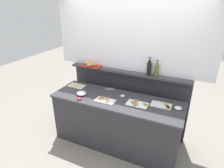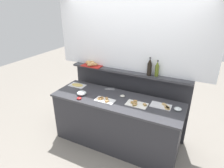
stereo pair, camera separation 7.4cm
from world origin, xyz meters
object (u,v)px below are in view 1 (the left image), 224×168
Objects in this scene: glass_bowl_medium at (82,93)px; wine_bottle_dark at (149,67)px; sandwich_platter_side at (163,106)px; glass_bowl_large at (178,108)px; condiment_bowl_cream at (79,99)px; olive_oil_bottle at (157,69)px; sandwich_platter_rear at (105,100)px; bread_basket at (91,64)px; sandwich_platter_front at (137,104)px; condiment_bowl_dark at (122,96)px; cold_cuts_platter at (77,86)px; serving_tongs at (109,89)px.

wine_bottle_dark is (1.01, 0.59, 0.45)m from glass_bowl_medium.
sandwich_platter_side is 0.69m from wine_bottle_dark.
glass_bowl_large reaches higher than condiment_bowl_cream.
sandwich_platter_rear is at bearing -137.93° from olive_oil_bottle.
glass_bowl_large is at bearing 7.80° from glass_bowl_medium.
glass_bowl_large is 0.28× the size of bread_basket.
bread_basket is (-1.73, 0.36, 0.35)m from glass_bowl_large.
condiment_bowl_cream is at bearing -75.34° from bread_basket.
sandwich_platter_front is 0.96m from condiment_bowl_cream.
sandwich_platter_front is 1.08× the size of wine_bottle_dark.
condiment_bowl_dark is 0.30× the size of olive_oil_bottle.
wine_bottle_dark is at bearing 44.92° from condiment_bowl_dark.
wine_bottle_dark is (0.56, 0.59, 0.47)m from sandwich_platter_rear.
glass_bowl_large is 0.74m from olive_oil_bottle.
condiment_bowl_dark is at bearing 20.25° from glass_bowl_medium.
wine_bottle_dark reaches higher than cold_cuts_platter.
sandwich_platter_front reaches higher than cold_cuts_platter.
glass_bowl_medium reaches higher than condiment_bowl_cream.
glass_bowl_medium is at bearing -76.55° from bread_basket.
glass_bowl_large is at bearing -8.83° from serving_tongs.
serving_tongs is at bearing 153.68° from condiment_bowl_dark.
sandwich_platter_side reaches higher than serving_tongs.
cold_cuts_platter is at bearing 177.81° from sandwich_platter_side.
glass_bowl_large is 0.67× the size of glass_bowl_medium.
bread_basket is (-1.12, 0.48, 0.36)m from sandwich_platter_front.
glass_bowl_large is (0.23, 0.00, 0.01)m from sandwich_platter_side.
glass_bowl_large is at bearing -32.29° from wine_bottle_dark.
glass_bowl_medium is (-0.98, -0.10, 0.02)m from sandwich_platter_front.
sandwich_platter_side is 3.91× the size of condiment_bowl_dark.
sandwich_platter_side is at bearing -45.88° from wine_bottle_dark.
wine_bottle_dark reaches higher than sandwich_platter_side.
sandwich_platter_side is at bearing -179.88° from glass_bowl_large.
wine_bottle_dark is at bearing 14.32° from serving_tongs.
olive_oil_bottle reaches higher than condiment_bowl_cream.
sandwich_platter_front is 0.72m from serving_tongs.
sandwich_platter_rear is 0.45m from glass_bowl_medium.
condiment_bowl_dark is (0.62, 0.40, -0.00)m from condiment_bowl_cream.
condiment_bowl_dark is (-0.92, 0.03, -0.01)m from glass_bowl_large.
sandwich_platter_side is 1.02× the size of wine_bottle_dark.
wine_bottle_dark is at bearing 134.12° from sandwich_platter_side.
bread_basket reaches higher than serving_tongs.
condiment_bowl_cream is (-1.54, -0.37, -0.01)m from glass_bowl_large.
cold_cuts_platter is 0.41m from glass_bowl_medium.
olive_oil_bottle reaches higher than glass_bowl_medium.
condiment_bowl_dark is at bearing -142.23° from olive_oil_bottle.
serving_tongs is 0.94m from olive_oil_bottle.
olive_oil_bottle is at bearing 13.58° from serving_tongs.
cold_cuts_platter is 1.53m from olive_oil_bottle.
condiment_bowl_dark is (-0.70, 0.03, 0.00)m from sandwich_platter_side.
cold_cuts_platter is 1.42m from wine_bottle_dark.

